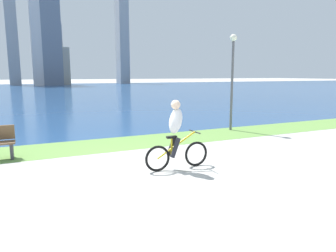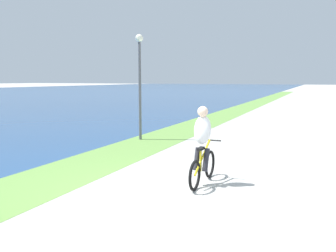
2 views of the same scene
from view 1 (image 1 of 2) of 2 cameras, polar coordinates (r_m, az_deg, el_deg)
ground_plane at (r=7.62m, az=-6.76°, el=-7.71°), size 300.00×300.00×0.00m
grass_strip_bayside at (r=10.18m, az=-11.58°, el=-3.42°), size 120.00×2.05×0.01m
bay_water_surface at (r=46.63m, az=-22.15°, el=6.02°), size 300.00×71.64×0.00m
cyclist_lead at (r=7.30m, az=1.50°, el=-1.66°), size 1.65×0.52×1.66m
lamppost_tall at (r=12.73m, az=11.81°, el=10.43°), size 0.28×0.28×3.81m
city_skyline_far_shore at (r=74.05m, az=-26.05°, el=14.47°), size 46.05×11.15×25.72m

